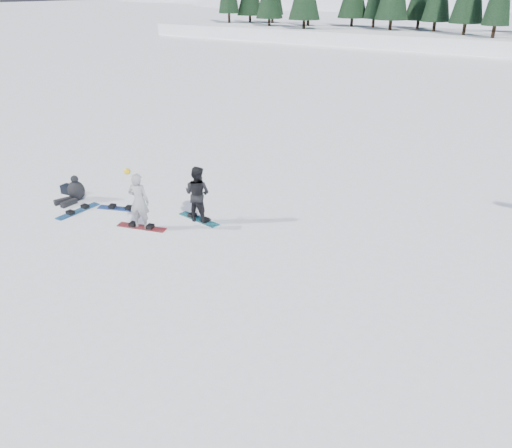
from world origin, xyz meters
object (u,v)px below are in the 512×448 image
Objects in this scene: gear_bag at (69,189)px; snowboard_loose_a at (78,211)px; seated_rider at (75,191)px; snowboarder_man at (197,194)px; snowboard_loose_c at (121,209)px; snowboarder_woman at (139,201)px.

gear_bag reaches higher than snowboard_loose_a.
snowboarder_man is at bearing 22.21° from seated_rider.
snowboard_loose_c is at bearing 18.15° from seated_rider.
snowboarder_woman is 1.83m from snowboard_loose_c.
snowboarder_man is at bearing 9.05° from gear_bag.
snowboard_loose_a is (-2.49, -0.28, -0.84)m from snowboarder_woman.
snowboarder_man is 1.13× the size of snowboard_loose_a.
snowboarder_woman reaches higher than seated_rider.
snowboarder_man reaches higher than snowboard_loose_c.
snowboarder_man is at bearing -4.85° from snowboard_loose_c.
seated_rider is 1.03m from snowboard_loose_a.
seated_rider is 2.31× the size of gear_bag.
gear_bag is (-3.99, 0.55, -0.70)m from snowboarder_woman.
seated_rider is (-3.29, 0.29, -0.52)m from snowboarder_woman.
gear_bag is at bearing 159.77° from snowboard_loose_c.
snowboarder_woman reaches higher than gear_bag.
snowboard_loose_a is at bearing -159.51° from snowboard_loose_c.
gear_bag is at bearing 61.33° from snowboard_loose_a.
gear_bag is (-0.70, 0.25, -0.18)m from seated_rider.
snowboarder_woman reaches higher than snowboard_loose_a.
snowboard_loose_a is at bearing -27.16° from seated_rider.
seated_rider reaches higher than snowboard_loose_a.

